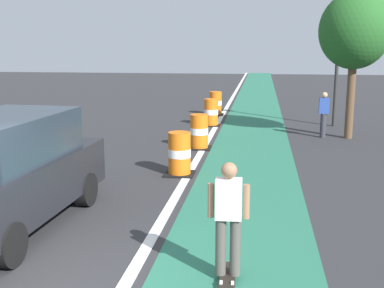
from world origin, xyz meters
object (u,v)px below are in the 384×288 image
traffic_barrel_front (179,154)px  street_tree_sidewalk (355,31)px  pedestrian_crossing (324,113)px  traffic_barrel_mid (199,132)px  traffic_barrel_back (211,113)px  parked_suv_nearest (7,172)px  traffic_barrel_far (216,104)px  traffic_light_corner (339,38)px  skateboarder_on_lane (228,218)px

traffic_barrel_front → street_tree_sidewalk: 8.23m
pedestrian_crossing → street_tree_sidewalk: (0.88, 0.01, 2.80)m
traffic_barrel_front → pedestrian_crossing: size_ratio=0.68×
traffic_barrel_mid → traffic_barrel_back: 4.48m
parked_suv_nearest → traffic_barrel_front: bearing=59.4°
traffic_barrel_far → street_tree_sidewalk: street_tree_sidewalk is taller
traffic_barrel_front → pedestrian_crossing: pedestrian_crossing is taller
traffic_barrel_back → pedestrian_crossing: (4.18, -2.02, 0.33)m
traffic_barrel_front → street_tree_sidewalk: street_tree_sidewalk is taller
parked_suv_nearest → traffic_barrel_back: size_ratio=4.29×
traffic_barrel_front → traffic_barrel_far: 10.81m
parked_suv_nearest → pedestrian_crossing: parked_suv_nearest is taller
street_tree_sidewalk → traffic_barrel_far: bearing=135.3°
parked_suv_nearest → traffic_barrel_back: (2.39, 11.72, -0.50)m
traffic_barrel_back → traffic_barrel_far: size_ratio=1.00×
traffic_barrel_mid → traffic_light_corner: 7.62m
traffic_barrel_mid → traffic_light_corner: traffic_light_corner is taller
skateboarder_on_lane → traffic_barrel_back: 13.24m
traffic_barrel_back → street_tree_sidewalk: bearing=-21.6°
traffic_light_corner → traffic_barrel_far: bearing=153.5°
traffic_barrel_far → traffic_light_corner: bearing=-26.5°
parked_suv_nearest → traffic_barrel_far: (2.28, 14.84, -0.50)m
traffic_barrel_far → street_tree_sidewalk: 7.92m
traffic_barrel_mid → pedestrian_crossing: 4.79m
traffic_barrel_front → traffic_barrel_mid: (0.09, 3.21, 0.00)m
traffic_barrel_mid → street_tree_sidewalk: street_tree_sidewalk is taller
pedestrian_crossing → traffic_barrel_front: bearing=-126.4°
street_tree_sidewalk → skateboarder_on_lane: bearing=-107.3°
traffic_light_corner → skateboarder_on_lane: bearing=-103.6°
skateboarder_on_lane → traffic_barrel_far: bearing=96.0°
traffic_barrel_back → pedestrian_crossing: pedestrian_crossing is taller
traffic_barrel_far → street_tree_sidewalk: (5.17, -5.12, 3.14)m
traffic_barrel_front → traffic_barrel_back: bearing=90.0°
parked_suv_nearest → traffic_barrel_far: 15.02m
skateboarder_on_lane → traffic_barrel_front: 5.69m
traffic_barrel_back → traffic_light_corner: bearing=7.0°
traffic_light_corner → pedestrian_crossing: 3.79m
traffic_barrel_back → pedestrian_crossing: 4.65m
traffic_barrel_front → pedestrian_crossing: 7.05m
parked_suv_nearest → traffic_barrel_front: parked_suv_nearest is taller
traffic_barrel_front → traffic_barrel_back: size_ratio=1.00×
skateboarder_on_lane → street_tree_sidewalk: 11.98m
traffic_light_corner → street_tree_sidewalk: bearing=-87.1°
traffic_barrel_back → pedestrian_crossing: bearing=-25.8°
traffic_barrel_mid → traffic_barrel_far: size_ratio=1.00×
traffic_barrel_back → traffic_light_corner: 5.78m
traffic_barrel_front → street_tree_sidewalk: size_ratio=0.22×
skateboarder_on_lane → pedestrian_crossing: skateboarder_on_lane is taller
parked_suv_nearest → street_tree_sidewalk: size_ratio=0.94×
traffic_barrel_mid → traffic_barrel_far: bearing=91.5°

